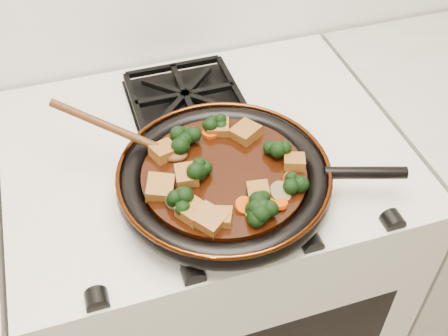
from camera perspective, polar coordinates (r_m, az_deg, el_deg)
name	(u,v)px	position (r m, az deg, el deg)	size (l,w,h in m)	color
stove	(209,278)	(1.43, -1.55, -11.07)	(0.76, 0.60, 0.90)	beige
burner_grate_front	(227,193)	(0.98, 0.28, -2.53)	(0.23, 0.23, 0.03)	black
burner_grate_back	(185,98)	(1.18, -3.94, 7.10)	(0.23, 0.23, 0.03)	black
skillet	(225,179)	(0.97, 0.11, -1.09)	(0.49, 0.37, 0.05)	black
braising_sauce	(224,177)	(0.96, 0.00, -0.88)	(0.28, 0.28, 0.02)	black
tofu_cube_0	(258,191)	(0.92, 3.51, -2.39)	(0.03, 0.03, 0.02)	brown
tofu_cube_1	(160,188)	(0.92, -6.51, -2.04)	(0.04, 0.05, 0.02)	brown
tofu_cube_2	(209,220)	(0.87, -1.51, -5.29)	(0.04, 0.05, 0.02)	brown
tofu_cube_3	(193,211)	(0.89, -3.20, -4.43)	(0.04, 0.04, 0.02)	brown
tofu_cube_4	(187,176)	(0.94, -3.81, -0.81)	(0.04, 0.04, 0.02)	brown
tofu_cube_5	(219,128)	(1.03, -0.55, 4.10)	(0.04, 0.04, 0.02)	brown
tofu_cube_6	(164,152)	(0.98, -6.12, 1.65)	(0.04, 0.04, 0.02)	brown
tofu_cube_7	(246,133)	(1.02, 2.20, 3.59)	(0.04, 0.05, 0.02)	brown
tofu_cube_8	(294,162)	(0.97, 7.16, 0.63)	(0.03, 0.04, 0.02)	brown
tofu_cube_9	(223,217)	(0.88, -0.12, -5.04)	(0.03, 0.03, 0.02)	brown
broccoli_floret_0	(251,214)	(0.88, 2.73, -4.69)	(0.06, 0.06, 0.05)	black
broccoli_floret_1	(181,204)	(0.89, -4.38, -3.71)	(0.06, 0.06, 0.06)	black
broccoli_floret_2	(214,126)	(1.03, -1.00, 4.25)	(0.06, 0.06, 0.05)	black
broccoli_floret_3	(279,151)	(0.98, 5.64, 1.78)	(0.06, 0.06, 0.06)	black
broccoli_floret_4	(261,208)	(0.89, 3.78, -4.07)	(0.06, 0.06, 0.05)	black
broccoli_floret_5	(185,137)	(1.01, -3.96, 3.15)	(0.06, 0.06, 0.05)	black
broccoli_floret_6	(293,183)	(0.93, 7.07, -1.49)	(0.06, 0.06, 0.05)	black
broccoli_floret_7	(201,171)	(0.94, -2.38, -0.33)	(0.06, 0.06, 0.06)	black
broccoli_floret_8	(186,146)	(0.99, -3.93, 2.24)	(0.06, 0.06, 0.05)	black
carrot_coin_0	(291,179)	(0.94, 6.84, -1.15)	(0.03, 0.03, 0.01)	#CA4305
carrot_coin_1	(278,203)	(0.90, 5.53, -3.60)	(0.03, 0.03, 0.01)	#CA4305
carrot_coin_2	(210,133)	(1.02, -1.39, 3.63)	(0.03, 0.03, 0.01)	#CA4305
carrot_coin_3	(244,205)	(0.90, 2.08, -3.83)	(0.03, 0.03, 0.01)	#CA4305
mushroom_slice_0	(175,201)	(0.91, -4.98, -3.31)	(0.03, 0.03, 0.01)	olive
mushroom_slice_1	(257,211)	(0.89, 3.33, -4.37)	(0.04, 0.04, 0.01)	olive
mushroom_slice_2	(280,192)	(0.92, 5.72, -2.44)	(0.04, 0.04, 0.01)	olive
mushroom_slice_3	(217,129)	(1.03, -0.68, 3.98)	(0.03, 0.03, 0.01)	olive
wooden_spoon	(138,139)	(0.99, -8.69, 2.91)	(0.14, 0.10, 0.23)	#48270F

